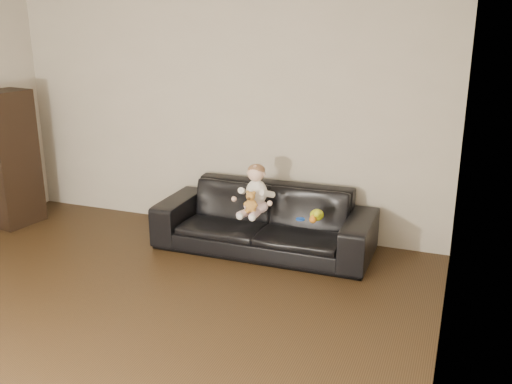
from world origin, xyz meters
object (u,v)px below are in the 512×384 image
at_px(teddy_bear, 251,202).
at_px(toy_green, 317,215).
at_px(baby, 255,192).
at_px(toy_blue_disc, 300,219).
at_px(sofa, 264,220).
at_px(toy_rattle, 313,220).
at_px(cabinet, 10,159).

bearing_deg(teddy_bear, toy_green, 20.26).
xyz_separation_m(baby, teddy_bear, (0.01, -0.15, -0.05)).
bearing_deg(baby, toy_blue_disc, 1.54).
relative_size(sofa, toy_blue_disc, 25.21).
height_order(teddy_bear, toy_rattle, teddy_bear).
distance_m(teddy_bear, toy_green, 0.65).
relative_size(teddy_bear, toy_rattle, 3.04).
bearing_deg(sofa, cabinet, -174.71).
bearing_deg(cabinet, baby, 11.57).
bearing_deg(cabinet, toy_blue_disc, 10.71).
distance_m(sofa, teddy_bear, 0.39).
bearing_deg(teddy_bear, toy_rattle, 12.83).
bearing_deg(sofa, toy_blue_disc, -19.01).
bearing_deg(baby, toy_rattle, -1.94).
bearing_deg(sofa, toy_rattle, -18.82).
relative_size(baby, toy_blue_disc, 5.73).
bearing_deg(teddy_bear, cabinet, -174.91).
bearing_deg(toy_rattle, teddy_bear, -172.01).
xyz_separation_m(baby, toy_blue_disc, (0.48, -0.02, -0.22)).
height_order(toy_rattle, toy_blue_disc, toy_rattle).
bearing_deg(cabinet, sofa, 13.83).
distance_m(sofa, baby, 0.35).
xyz_separation_m(sofa, teddy_bear, (-0.04, -0.27, 0.27)).
bearing_deg(toy_blue_disc, toy_green, 15.27).
bearing_deg(cabinet, toy_green, 11.28).
distance_m(sofa, cabinet, 3.01).
distance_m(baby, toy_rattle, 0.64).
distance_m(toy_rattle, toy_blue_disc, 0.15).
xyz_separation_m(cabinet, toy_blue_disc, (3.39, 0.14, -0.34)).
distance_m(toy_green, toy_rattle, 0.09).
height_order(sofa, toy_green, sofa).
height_order(baby, teddy_bear, baby).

